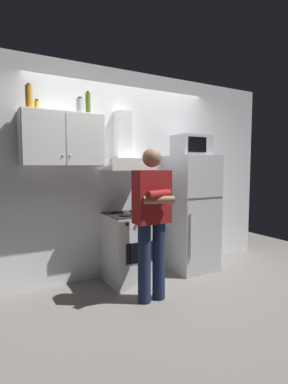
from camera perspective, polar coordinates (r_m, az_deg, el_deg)
The scene contains 13 objects.
ground_plane at distance 3.73m, azimuth 0.00°, elevation -17.88°, with size 7.00×7.00×0.00m, color slate.
back_wall_tiled at distance 3.98m, azimuth -4.20°, elevation 3.52°, with size 4.80×0.10×2.70m, color white.
upper_cabinet at distance 3.49m, azimuth -15.58°, elevation 9.73°, with size 0.90×0.37×0.60m.
stove_oven at distance 3.78m, azimuth -2.54°, elevation -10.66°, with size 0.60×0.62×0.87m.
range_hood at distance 3.75m, azimuth -3.48°, elevation 7.22°, with size 0.60×0.44×0.75m.
refrigerator at distance 4.20m, azimuth 9.15°, elevation -4.00°, with size 0.60×0.62×1.60m.
microwave at distance 4.17m, azimuth 9.17°, elevation 8.89°, with size 0.48×0.37×0.28m.
person_standing at distance 3.13m, azimuth 1.57°, elevation -5.12°, with size 0.38×0.33×1.64m.
cooking_pot at distance 3.63m, azimuth 0.11°, elevation -3.18°, with size 0.29×0.19×0.12m.
bottle_olive_oil at distance 3.62m, azimuth -10.80°, elevation 16.46°, with size 0.06×0.06×0.27m.
bottle_spice_jar at distance 3.50m, azimuth -20.04°, elevation 15.45°, with size 0.06×0.06×0.12m.
bottle_canister_steel at distance 3.60m, azimuth -12.29°, elevation 15.91°, with size 0.09×0.09×0.19m.
bottle_liquor_amber at distance 3.50m, azimuth -21.41°, elevation 16.69°, with size 0.07×0.07×0.27m.
Camera 1 is at (-1.67, -3.01, 1.45)m, focal length 27.53 mm.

